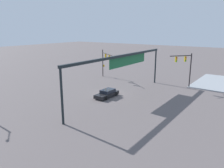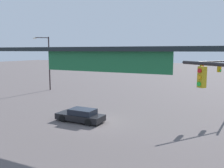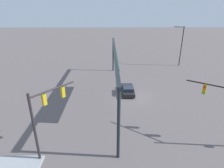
{
  "view_description": "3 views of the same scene",
  "coord_description": "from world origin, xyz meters",
  "views": [
    {
      "loc": [
        -28.48,
        -20.83,
        10.65
      ],
      "look_at": [
        -1.38,
        -1.71,
        2.38
      ],
      "focal_mm": 35.84,
      "sensor_mm": 36.0,
      "label": 1
    },
    {
      "loc": [
        11.45,
        -19.02,
        6.52
      ],
      "look_at": [
        0.6,
        2.65,
        3.22
      ],
      "focal_mm": 39.69,
      "sensor_mm": 36.0,
      "label": 2
    },
    {
      "loc": [
        24.93,
        -3.27,
        12.15
      ],
      "look_at": [
        1.65,
        -2.99,
        2.62
      ],
      "focal_mm": 29.51,
      "sensor_mm": 36.0,
      "label": 3
    }
  ],
  "objects": [
    {
      "name": "ground_plane",
      "position": [
        0.0,
        0.0,
        0.0
      ],
      "size": [
        222.05,
        222.05,
        0.0
      ],
      "primitive_type": "plane",
      "color": "#5D5454"
    },
    {
      "name": "traffic_signal_opposite_side",
      "position": [
        11.67,
        -8.71,
        4.37
      ],
      "size": [
        3.5,
        2.9,
        6.32
      ],
      "rotation": [
        0.0,
        0.0,
        2.46
      ],
      "color": "black",
      "rests_on": "ground"
    },
    {
      "name": "streetlamp_curved_arm",
      "position": [
        -16.1,
        12.48,
        5.01
      ],
      "size": [
        1.6,
        2.23,
        8.69
      ],
      "rotation": [
        0.0,
        0.0,
        -2.16
      ],
      "color": "black",
      "rests_on": "ground"
    },
    {
      "name": "overhead_sign_gantry",
      "position": [
        0.65,
        -2.53,
        5.77
      ],
      "size": [
        25.02,
        0.43,
        6.79
      ],
      "color": "black",
      "rests_on": "ground"
    },
    {
      "name": "sedan_car_approaching",
      "position": [
        -1.04,
        -0.5,
        0.57
      ],
      "size": [
        4.51,
        1.87,
        1.21
      ],
      "rotation": [
        0.0,
        0.0,
        3.15
      ],
      "color": "black",
      "rests_on": "ground"
    }
  ]
}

